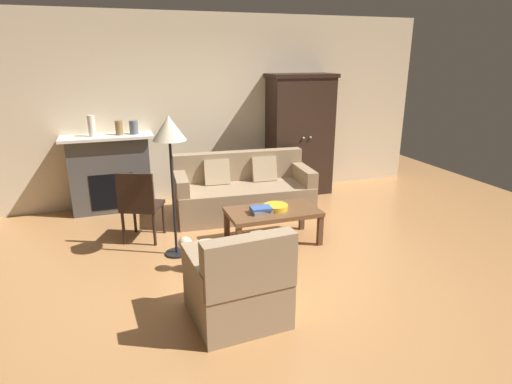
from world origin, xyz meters
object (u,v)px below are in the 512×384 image
object	(u,v)px
coffee_table	(273,214)
fruit_bowl	(276,207)
mantel_vase_bronze	(119,128)
floor_lamp	(169,137)
dog	(205,249)
fireplace	(111,173)
mantel_vase_cream	(92,126)
mantel_vase_slate	(134,127)
book_stack	(261,210)
side_chair_wooden	(140,202)
armchair_near_left	(238,287)
couch	(243,193)
armoire	(300,135)

from	to	relation	value
coffee_table	fruit_bowl	world-z (taller)	fruit_bowl
mantel_vase_bronze	floor_lamp	world-z (taller)	floor_lamp
floor_lamp	dog	bearing A→B (deg)	-64.47
fireplace	mantel_vase_bronze	bearing A→B (deg)	-5.69
mantel_vase_cream	floor_lamp	xyz separation A→B (m)	(0.83, -1.76, 0.11)
mantel_vase_bronze	mantel_vase_slate	bearing A→B (deg)	0.00
mantel_vase_slate	floor_lamp	world-z (taller)	floor_lamp
fruit_bowl	mantel_vase_cream	world-z (taller)	mantel_vase_cream
coffee_table	book_stack	bearing A→B (deg)	-164.41
book_stack	side_chair_wooden	distance (m)	1.47
fireplace	coffee_table	size ratio (longest dim) A/B	1.15
mantel_vase_bronze	mantel_vase_slate	world-z (taller)	mantel_vase_bronze
armchair_near_left	coffee_table	bearing A→B (deg)	58.58
book_stack	mantel_vase_bronze	bearing A→B (deg)	128.47
couch	floor_lamp	world-z (taller)	floor_lamp
coffee_table	fruit_bowl	bearing A→B (deg)	4.52
fireplace	armoire	bearing A→B (deg)	-1.51
fruit_bowl	mantel_vase_bronze	size ratio (longest dim) A/B	1.45
armchair_near_left	dog	world-z (taller)	armchair_near_left
couch	book_stack	world-z (taller)	couch
side_chair_wooden	dog	bearing A→B (deg)	-59.66
fireplace	fruit_bowl	bearing A→B (deg)	-44.43
couch	side_chair_wooden	bearing A→B (deg)	-160.32
armoire	couch	world-z (taller)	armoire
mantel_vase_cream	dog	distance (m)	2.69
book_stack	mantel_vase_slate	bearing A→B (deg)	124.47
book_stack	mantel_vase_cream	size ratio (longest dim) A/B	0.88
book_stack	coffee_table	bearing A→B (deg)	15.59
couch	armchair_near_left	size ratio (longest dim) A/B	2.24
coffee_table	mantel_vase_bronze	distance (m)	2.58
side_chair_wooden	mantel_vase_slate	bearing A→B (deg)	86.75
couch	dog	size ratio (longest dim) A/B	3.59
coffee_table	mantel_vase_slate	world-z (taller)	mantel_vase_slate
armoire	couch	bearing A→B (deg)	-149.92
mantel_vase_bronze	mantel_vase_slate	xyz separation A→B (m)	(0.20, 0.00, -0.00)
fruit_bowl	book_stack	bearing A→B (deg)	-166.33
fireplace	book_stack	size ratio (longest dim) A/B	4.95
fruit_bowl	side_chair_wooden	xyz separation A→B (m)	(-1.55, 0.54, 0.06)
couch	armchair_near_left	distance (m)	2.59
mantel_vase_cream	side_chair_wooden	bearing A→B (deg)	-68.90
couch	fruit_bowl	world-z (taller)	couch
armoire	mantel_vase_cream	size ratio (longest dim) A/B	6.62
mantel_vase_cream	mantel_vase_bronze	distance (m)	0.36
fireplace	armoire	size ratio (longest dim) A/B	0.65
fireplace	mantel_vase_bronze	xyz separation A→B (m)	(0.18, -0.02, 0.65)
couch	floor_lamp	size ratio (longest dim) A/B	1.24
side_chair_wooden	book_stack	bearing A→B (deg)	-23.58
fruit_bowl	armchair_near_left	bearing A→B (deg)	-122.44
mantel_vase_bronze	coffee_table	bearing A→B (deg)	-47.75
floor_lamp	book_stack	bearing A→B (deg)	-5.41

